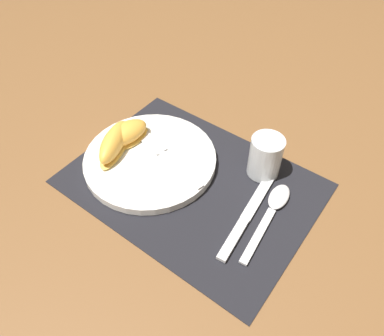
# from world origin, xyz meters

# --- Properties ---
(ground_plane) EXTENTS (3.00, 3.00, 0.00)m
(ground_plane) POSITION_xyz_m (0.00, 0.00, 0.00)
(ground_plane) COLOR brown
(placemat) EXTENTS (0.45, 0.33, 0.00)m
(placemat) POSITION_xyz_m (0.00, 0.00, 0.00)
(placemat) COLOR black
(placemat) RESTS_ON ground_plane
(plate) EXTENTS (0.26, 0.26, 0.02)m
(plate) POSITION_xyz_m (-0.10, -0.01, 0.01)
(plate) COLOR white
(plate) RESTS_ON placemat
(juice_glass) EXTENTS (0.06, 0.06, 0.08)m
(juice_glass) POSITION_xyz_m (0.09, 0.11, 0.04)
(juice_glass) COLOR silver
(juice_glass) RESTS_ON placemat
(knife) EXTENTS (0.04, 0.23, 0.01)m
(knife) POSITION_xyz_m (0.13, 0.00, 0.01)
(knife) COLOR silver
(knife) RESTS_ON placemat
(spoon) EXTENTS (0.04, 0.19, 0.01)m
(spoon) POSITION_xyz_m (0.15, 0.04, 0.01)
(spoon) COLOR silver
(spoon) RESTS_ON placemat
(fork) EXTENTS (0.19, 0.06, 0.00)m
(fork) POSITION_xyz_m (-0.08, 0.01, 0.02)
(fork) COLOR silver
(fork) RESTS_ON plate
(citrus_wedge_0) EXTENTS (0.08, 0.11, 0.04)m
(citrus_wedge_0) POSITION_xyz_m (-0.17, 0.00, 0.04)
(citrus_wedge_0) COLOR #F7C656
(citrus_wedge_0) RESTS_ON plate
(citrus_wedge_1) EXTENTS (0.08, 0.12, 0.03)m
(citrus_wedge_1) POSITION_xyz_m (-0.17, -0.03, 0.03)
(citrus_wedge_1) COLOR #F7C656
(citrus_wedge_1) RESTS_ON plate
(citrus_wedge_2) EXTENTS (0.09, 0.13, 0.04)m
(citrus_wedge_2) POSITION_xyz_m (-0.17, -0.03, 0.04)
(citrus_wedge_2) COLOR #F7C656
(citrus_wedge_2) RESTS_ON plate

